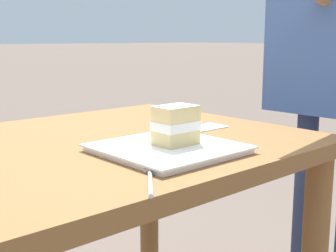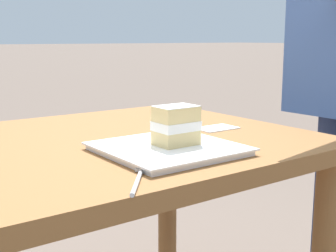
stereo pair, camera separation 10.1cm
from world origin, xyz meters
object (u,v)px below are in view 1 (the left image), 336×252
Objects in this scene: dessert_plate at (168,149)px; cake_slice at (175,125)px; diner_person at (336,36)px; patio_table at (71,197)px; paper_napkin at (206,127)px; dessert_fork at (150,178)px.

cake_slice is at bearing -12.15° from dessert_plate.
cake_slice is at bearing -178.32° from diner_person.
diner_person reaches higher than cake_slice.
diner_person is (0.86, -0.19, 0.38)m from patio_table.
paper_napkin is at bearing 27.57° from dessert_plate.
cake_slice is (0.02, -0.00, 0.05)m from dessert_plate.
paper_napkin is at bearing 32.22° from dessert_fork.
dessert_plate is 3.05× the size of cake_slice.
dessert_plate reaches higher than dessert_fork.
diner_person is at bearing -15.05° from paper_napkin.
dessert_fork is at bearing -140.86° from dessert_plate.
dessert_plate is at bearing 39.14° from dessert_fork.
dessert_plate is 0.30m from paper_napkin.
patio_table is 0.31m from cake_slice.
diner_person reaches higher than patio_table.
cake_slice is 0.06× the size of diner_person.
cake_slice is (0.15, -0.21, 0.19)m from patio_table.
diner_person reaches higher than paper_napkin.
paper_napkin is (0.40, -0.06, 0.13)m from patio_table.
patio_table is at bearing 167.64° from diner_person.
patio_table is 8.24× the size of dessert_fork.
cake_slice is at bearing -150.09° from paper_napkin.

